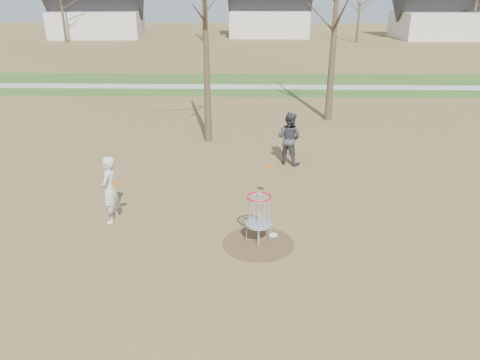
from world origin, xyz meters
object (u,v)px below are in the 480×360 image
object	(u,v)px
player_standing	(109,190)
disc_golf_basket	(259,211)
disc_grounded	(273,235)
player_throwing	(289,138)

from	to	relation	value
player_standing	disc_golf_basket	distance (m)	4.15
player_standing	disc_golf_basket	xyz separation A→B (m)	(3.99, -1.14, -0.02)
player_standing	disc_grounded	size ratio (longest dim) A/B	8.45
player_standing	disc_golf_basket	size ratio (longest dim) A/B	1.38
player_standing	player_throwing	distance (m)	6.95
player_standing	disc_grounded	xyz separation A→B (m)	(4.38, -0.72, -0.91)
disc_grounded	disc_golf_basket	bearing A→B (deg)	-133.18
player_standing	disc_grounded	bearing A→B (deg)	84.25
player_throwing	disc_grounded	world-z (taller)	player_throwing
disc_grounded	disc_golf_basket	size ratio (longest dim) A/B	0.16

